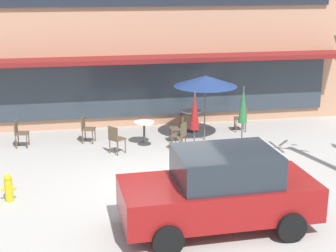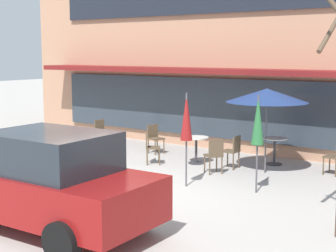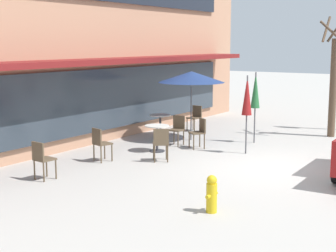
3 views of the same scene
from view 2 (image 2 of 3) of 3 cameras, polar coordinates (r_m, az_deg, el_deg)
The scene contains 14 objects.
ground_plane at distance 11.61m, azimuth -6.65°, elevation -7.45°, with size 80.00×80.00×0.00m, color #ADA8A0.
building_facade at distance 19.73m, azimuth 13.15°, elevation 8.74°, with size 17.92×9.10×6.77m.
cafe_table_near_wall at distance 14.64m, azimuth 11.73°, elevation -2.23°, with size 0.70×0.70×0.76m.
cafe_table_streetside at distance 14.50m, azimuth 3.14°, elevation -2.18°, with size 0.70×0.70×0.76m.
patio_umbrella_green_folded at distance 11.85m, azimuth 2.06°, elevation 0.95°, with size 0.28×0.28×2.20m.
patio_umbrella_cream_folded at distance 13.41m, azimuth 10.91°, elevation 3.34°, with size 2.10×2.10×2.20m.
patio_umbrella_corner_open at distance 11.46m, azimuth 9.93°, elevation 0.58°, with size 0.28×0.28×2.20m.
cafe_chair_0 at distance 17.24m, azimuth -7.37°, elevation -0.54°, with size 0.44×0.44×0.89m.
cafe_chair_1 at distance 13.77m, azimuth 18.12°, elevation -3.09°, with size 0.46×0.46×0.89m.
cafe_chair_2 at distance 14.41m, azimuth -1.97°, elevation -2.19°, with size 0.56×0.56×0.89m.
cafe_chair_3 at distance 15.97m, azimuth -1.49°, elevation -1.17°, with size 0.49×0.49×0.89m.
cafe_chair_4 at distance 13.30m, azimuth 5.17°, elevation -3.10°, with size 0.56×0.56×0.89m.
cafe_chair_5 at distance 13.96m, azimuth 7.23°, elevation -2.59°, with size 0.41×0.41×0.89m.
parked_sedan at distance 9.31m, azimuth -13.34°, elevation -5.97°, with size 4.25×2.12×1.76m.
Camera 2 is at (7.52, -8.28, 3.12)m, focal length 55.00 mm.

